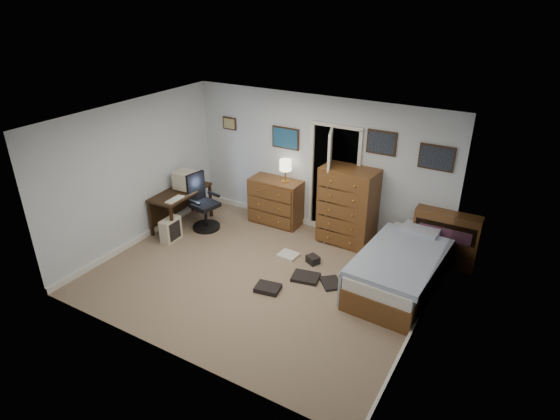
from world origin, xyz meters
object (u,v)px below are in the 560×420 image
object	(u,v)px
office_chair	(203,208)
tall_dresser	(348,206)
low_dresser	(276,201)
bed	(400,268)
computer_desk	(177,198)

from	to	relation	value
office_chair	tall_dresser	xyz separation A→B (m)	(2.54, 0.86, 0.29)
low_dresser	bed	bearing A→B (deg)	-19.30
computer_desk	tall_dresser	bearing A→B (deg)	16.05
office_chair	low_dresser	xyz separation A→B (m)	(1.07, 0.89, 0.03)
computer_desk	low_dresser	size ratio (longest dim) A/B	1.27
office_chair	bed	size ratio (longest dim) A/B	0.50
low_dresser	office_chair	bearing A→B (deg)	-141.04
tall_dresser	computer_desk	bearing A→B (deg)	-157.71
low_dresser	bed	xyz separation A→B (m)	(2.72, -0.92, -0.12)
low_dresser	tall_dresser	size ratio (longest dim) A/B	0.71
office_chair	tall_dresser	world-z (taller)	tall_dresser
computer_desk	tall_dresser	world-z (taller)	tall_dresser
computer_desk	tall_dresser	size ratio (longest dim) A/B	0.90
office_chair	low_dresser	world-z (taller)	office_chair
tall_dresser	bed	bearing A→B (deg)	-31.66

